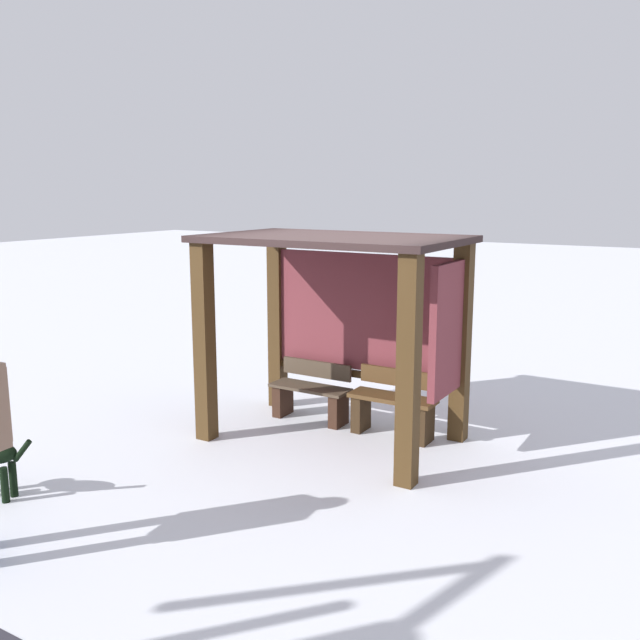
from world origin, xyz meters
TOP-DOWN VIEW (x-y plane):
  - ground_plane at (0.00, 0.00)m, footprint 60.00×60.00m
  - bus_shelter at (0.11, 0.21)m, footprint 2.74×1.72m
  - bench_left_inside at (-0.55, 0.44)m, footprint 1.00×0.36m
  - bench_center_inside at (0.55, 0.43)m, footprint 1.00×0.34m

SIDE VIEW (x-z plane):
  - ground_plane at x=0.00m, z-range 0.00..0.00m
  - bench_left_inside at x=-0.55m, z-range -0.04..0.67m
  - bench_center_inside at x=0.55m, z-range -0.03..0.73m
  - bus_shelter at x=0.11m, z-range 0.44..2.72m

